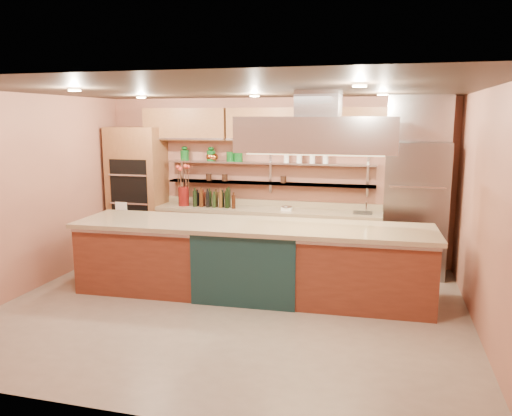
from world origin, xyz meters
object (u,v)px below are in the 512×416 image
(refrigerator, at_px, (415,209))
(kitchen_scale, at_px, (287,208))
(island, at_px, (251,259))
(green_canister, at_px, (230,156))
(copper_kettle, at_px, (213,157))
(flower_vase, at_px, (184,196))

(refrigerator, xyz_separation_m, kitchen_scale, (-2.04, 0.01, -0.07))
(island, bearing_deg, green_canister, 113.37)
(kitchen_scale, height_order, copper_kettle, copper_kettle)
(flower_vase, relative_size, copper_kettle, 1.97)
(refrigerator, relative_size, copper_kettle, 12.36)
(kitchen_scale, bearing_deg, green_canister, -176.75)
(kitchen_scale, xyz_separation_m, copper_kettle, (-1.36, 0.22, 0.80))
(flower_vase, bearing_deg, kitchen_scale, 0.00)
(kitchen_scale, bearing_deg, island, -81.75)
(refrigerator, height_order, kitchen_scale, refrigerator)
(copper_kettle, distance_m, green_canister, 0.31)
(island, distance_m, kitchen_scale, 1.66)
(flower_vase, relative_size, green_canister, 2.03)
(island, bearing_deg, refrigerator, 32.88)
(island, bearing_deg, copper_kettle, 120.92)
(flower_vase, height_order, copper_kettle, copper_kettle)
(refrigerator, height_order, green_canister, refrigerator)
(copper_kettle, bearing_deg, island, -56.85)
(refrigerator, distance_m, flower_vase, 3.89)
(kitchen_scale, relative_size, green_canister, 1.06)
(refrigerator, distance_m, island, 2.78)
(refrigerator, xyz_separation_m, island, (-2.23, -1.57, -0.54))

